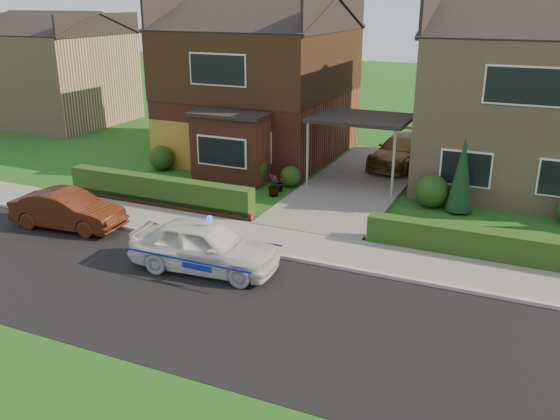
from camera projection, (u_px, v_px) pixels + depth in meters
The scene contains 24 objects.
ground at pixel (227, 304), 14.61m from camera, with size 120.00×120.00×0.00m, color #1B5015.
road at pixel (227, 304), 14.61m from camera, with size 60.00×6.00×0.02m, color black.
kerb at pixel (278, 256), 17.21m from camera, with size 60.00×0.16×0.12m, color #9E9993.
sidewalk at pixel (292, 243), 18.11m from camera, with size 60.00×2.00×0.10m, color slate.
driveway at pixel (358, 183), 24.04m from camera, with size 3.80×12.00×0.12m, color #666059.
house_left at pixel (261, 74), 27.49m from camera, with size 7.50×9.53×7.25m.
house_right at pixel (528, 92), 23.16m from camera, with size 7.50×8.06×7.25m.
carport_link at pixel (361, 119), 23.12m from camera, with size 3.80×3.00×2.77m.
garage_door at pixel (172, 145), 25.98m from camera, with size 2.20×0.10×2.10m, color olive.
dwarf_wall at pixel (157, 203), 21.33m from camera, with size 7.70×0.25×0.36m, color brown.
hedge_left at pixel (160, 206), 21.52m from camera, with size 7.50×0.55×0.90m, color #183811.
hedge_right at pixel (495, 262), 16.97m from camera, with size 7.50×0.55×0.80m, color #183811.
shrub_left_far at pixel (162, 158), 25.86m from camera, with size 1.08×1.08×1.08m, color #183811.
shrub_left_mid at pixel (251, 168), 23.91m from camera, with size 1.32×1.32×1.32m, color #183811.
shrub_left_near at pixel (291, 176), 23.64m from camera, with size 0.84×0.84×0.84m, color #183811.
shrub_right_near at pixel (432, 191), 21.25m from camera, with size 1.20×1.20×1.20m, color #183811.
conifer_a at pixel (462, 177), 20.46m from camera, with size 0.90×0.90×2.60m, color black.
neighbour_left at pixel (61, 79), 35.17m from camera, with size 6.50×7.00×5.20m, color tan.
police_car at pixel (204, 246), 16.24m from camera, with size 3.83×4.29×1.58m.
driveway_car at pixel (402, 151), 26.12m from camera, with size 1.85×4.56×1.32m, color brown.
street_car at pixel (68, 210), 19.24m from camera, with size 3.76×1.31×1.24m, color #441C0E.
potted_plant_a at pixel (243, 197), 21.37m from camera, with size 0.39×0.26×0.73m, color gray.
potted_plant_b at pixel (280, 183), 23.03m from camera, with size 0.31×0.39×0.71m, color gray.
potted_plant_c at pixel (274, 186), 22.47m from camera, with size 0.47×0.47×0.83m, color gray.
Camera 1 is at (6.49, -11.30, 7.12)m, focal length 38.00 mm.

